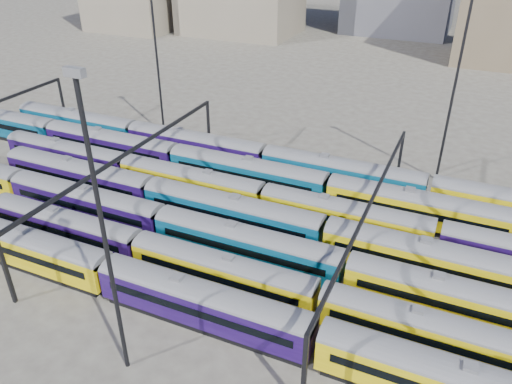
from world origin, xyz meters
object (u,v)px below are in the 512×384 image
at_px(rake_1, 432,329).
at_px(rake_2, 161,220).
at_px(mast_2, 103,229).
at_px(rake_0, 107,270).

xyz_separation_m(rake_1, rake_2, (-30.70, 5.00, 0.20)).
relative_size(rake_1, rake_2, 0.77).
relative_size(rake_1, mast_2, 3.92).
bearing_deg(mast_2, rake_0, 135.95).
xyz_separation_m(rake_1, mast_2, (-23.13, -12.00, 11.37)).
height_order(rake_0, rake_1, rake_0).
bearing_deg(rake_2, mast_2, -66.00).
bearing_deg(rake_0, mast_2, -44.05).
relative_size(rake_0, rake_2, 1.00).
distance_m(rake_0, rake_2, 10.01).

